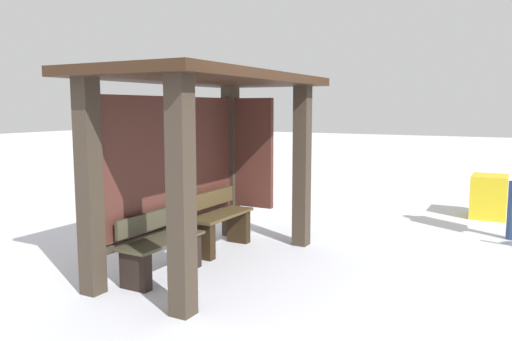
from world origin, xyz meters
TOP-DOWN VIEW (x-y plane):
  - ground_plane at (0.00, 0.00)m, footprint 60.00×60.00m
  - bus_shelter at (0.08, 0.15)m, footprint 3.19×1.65m
  - bench_left_inside at (-0.60, 0.29)m, footprint 1.07×0.40m
  - bench_center_inside at (0.60, 0.28)m, footprint 1.07×0.36m
  - grit_bin at (4.45, -2.66)m, footprint 0.71×0.58m

SIDE VIEW (x-z plane):
  - ground_plane at x=0.00m, z-range 0.00..0.00m
  - bench_left_inside at x=-0.60m, z-range -0.04..0.67m
  - bench_center_inside at x=0.60m, z-range -0.03..0.74m
  - grit_bin at x=4.45m, z-range 0.00..0.72m
  - bus_shelter at x=0.08m, z-range 0.47..2.71m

